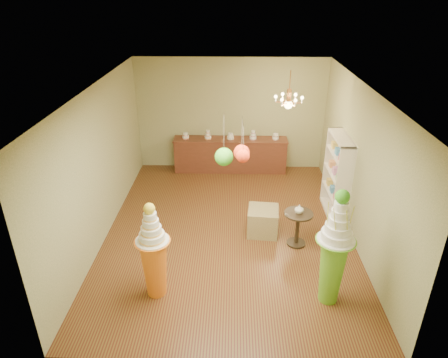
{
  "coord_description": "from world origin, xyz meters",
  "views": [
    {
      "loc": [
        0.09,
        -7.05,
        4.66
      ],
      "look_at": [
        -0.1,
        0.0,
        1.19
      ],
      "focal_mm": 32.0,
      "sensor_mm": 36.0,
      "label": 1
    }
  ],
  "objects_px": {
    "round_table": "(298,224)",
    "sideboard": "(230,154)",
    "pedestal_green": "(333,257)",
    "pedestal_orange": "(154,259)"
  },
  "relations": [
    {
      "from": "round_table",
      "to": "pedestal_green",
      "type": "bearing_deg",
      "value": -78.81
    },
    {
      "from": "pedestal_orange",
      "to": "round_table",
      "type": "distance_m",
      "value": 2.91
    },
    {
      "from": "pedestal_orange",
      "to": "sideboard",
      "type": "xyz_separation_m",
      "value": [
        1.17,
        4.89,
        -0.2
      ]
    },
    {
      "from": "pedestal_orange",
      "to": "sideboard",
      "type": "height_order",
      "value": "pedestal_orange"
    },
    {
      "from": "pedestal_green",
      "to": "pedestal_orange",
      "type": "bearing_deg",
      "value": 178.25
    },
    {
      "from": "pedestal_green",
      "to": "pedestal_orange",
      "type": "distance_m",
      "value": 2.83
    },
    {
      "from": "pedestal_orange",
      "to": "sideboard",
      "type": "bearing_deg",
      "value": 76.56
    },
    {
      "from": "round_table",
      "to": "sideboard",
      "type": "bearing_deg",
      "value": 111.43
    },
    {
      "from": "sideboard",
      "to": "pedestal_orange",
      "type": "bearing_deg",
      "value": -103.44
    },
    {
      "from": "pedestal_green",
      "to": "round_table",
      "type": "xyz_separation_m",
      "value": [
        -0.3,
        1.54,
        -0.38
      ]
    }
  ]
}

